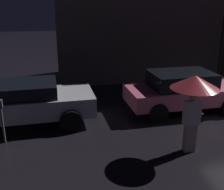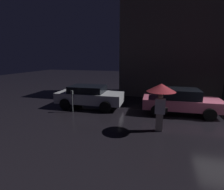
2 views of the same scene
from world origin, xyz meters
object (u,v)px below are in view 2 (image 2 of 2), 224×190
Objects in this scene: parking_meter at (72,99)px; pedestrian_with_umbrella at (161,92)px; parked_car_pink at (180,101)px; parked_car_silver at (90,96)px.

pedestrian_with_umbrella is at bearing -16.46° from parking_meter.
pedestrian_with_umbrella is (-1.10, -2.80, 0.97)m from parked_car_pink.
parked_car_silver is 1.36m from parking_meter.
parked_car_silver is 2.01× the size of pedestrian_with_umbrella.
parked_car_silver reaches higher than parking_meter.
parked_car_pink reaches higher than parked_car_silver.
parked_car_silver is at bearing 179.81° from parked_car_pink.
pedestrian_with_umbrella reaches higher than parking_meter.
parking_meter is (-4.84, 1.43, -0.91)m from pedestrian_with_umbrella.
parked_car_pink reaches higher than parking_meter.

